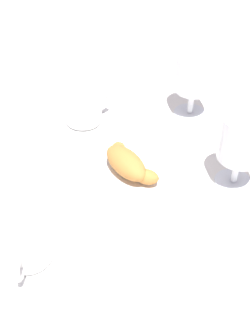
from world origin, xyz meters
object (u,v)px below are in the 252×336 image
at_px(folded_napkin, 23,153).
at_px(coffee_cup_far, 84,112).
at_px(coffee_cup_near, 27,248).
at_px(pastry_plate, 126,176).
at_px(juice_glass_left, 242,141).
at_px(croissant_large, 127,163).
at_px(juice_glass_right, 194,76).

bearing_deg(folded_napkin, coffee_cup_far, 88.37).
bearing_deg(coffee_cup_near, pastry_plate, 96.12).
relative_size(coffee_cup_near, coffee_cup_far, 1.00).
distance_m(pastry_plate, coffee_cup_near, 0.23).
bearing_deg(coffee_cup_far, juice_glass_left, 13.39).
distance_m(pastry_plate, croissant_large, 0.03).
bearing_deg(folded_napkin, pastry_plate, 25.55).
height_order(pastry_plate, folded_napkin, pastry_plate).
relative_size(pastry_plate, coffee_cup_near, 1.41).
distance_m(pastry_plate, coffee_cup_far, 0.20).
bearing_deg(juice_glass_right, coffee_cup_near, -80.21).
xyz_separation_m(croissant_large, juice_glass_left, (0.14, 0.13, 0.05)).
bearing_deg(coffee_cup_near, juice_glass_left, 72.79).
xyz_separation_m(coffee_cup_near, folded_napkin, (-0.22, 0.14, -0.02)).
relative_size(juice_glass_right, folded_napkin, 1.27).
bearing_deg(coffee_cup_far, pastry_plate, -17.51).
relative_size(juice_glass_left, folded_napkin, 1.27).
bearing_deg(coffee_cup_near, juice_glass_right, 99.79).
xyz_separation_m(coffee_cup_far, juice_glass_right, (0.13, 0.19, 0.07)).
xyz_separation_m(croissant_large, coffee_cup_far, (-0.19, 0.06, -0.01)).
xyz_separation_m(croissant_large, coffee_cup_near, (0.02, -0.23, -0.01)).
bearing_deg(pastry_plate, coffee_cup_far, 162.49).
distance_m(pastry_plate, juice_glass_right, 0.26).
bearing_deg(juice_glass_right, folded_napkin, -111.79).
xyz_separation_m(croissant_large, folded_napkin, (-0.19, -0.09, -0.04)).
height_order(pastry_plate, croissant_large, croissant_large).
height_order(pastry_plate, coffee_cup_near, coffee_cup_near).
xyz_separation_m(croissant_large, juice_glass_right, (-0.06, 0.24, 0.05)).
height_order(coffee_cup_far, juice_glass_left, juice_glass_left).
bearing_deg(juice_glass_right, coffee_cup_far, -125.04).
height_order(coffee_cup_near, juice_glass_left, juice_glass_left).
xyz_separation_m(juice_glass_left, juice_glass_right, (-0.19, 0.11, -0.00)).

